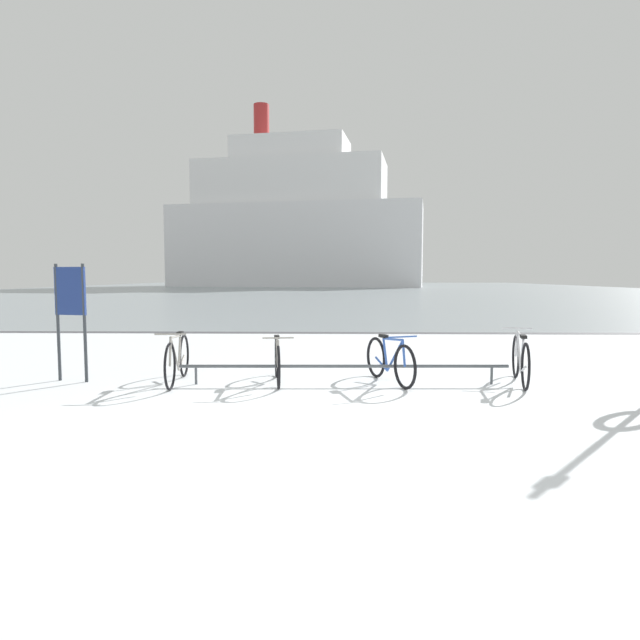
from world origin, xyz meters
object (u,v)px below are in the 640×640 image
bicycle_1 (277,361)px  ferry_ship (296,226)px  bicycle_0 (177,359)px  bicycle_3 (520,360)px  info_sign (70,302)px  bicycle_2 (390,361)px

bicycle_1 → ferry_ship: bearing=93.8°
bicycle_0 → ferry_ship: size_ratio=0.05×
bicycle_0 → ferry_ship: bearing=92.6°
bicycle_0 → bicycle_3: bicycle_3 is taller
bicycle_3 → info_sign: info_sign is taller
bicycle_0 → bicycle_3: size_ratio=1.02×
bicycle_1 → info_sign: size_ratio=0.86×
bicycle_2 → info_sign: (-4.99, 0.02, 0.89)m
bicycle_0 → ferry_ship: ferry_ship is taller
bicycle_2 → bicycle_0: bearing=-178.5°
bicycle_1 → bicycle_2: (1.74, 0.01, 0.01)m
bicycle_3 → info_sign: 7.05m
bicycle_2 → bicycle_1: bearing=-179.6°
bicycle_1 → info_sign: 3.36m
bicycle_3 → info_sign: size_ratio=0.94×
bicycle_1 → bicycle_0: bearing=-177.3°
bicycle_0 → bicycle_3: 5.30m
bicycle_0 → bicycle_2: 3.29m
ferry_ship → bicycle_2: bearing=-84.8°
bicycle_1 → ferry_ship: size_ratio=0.04×
bicycle_0 → ferry_ship: 74.36m
info_sign → ferry_ship: ferry_ship is taller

